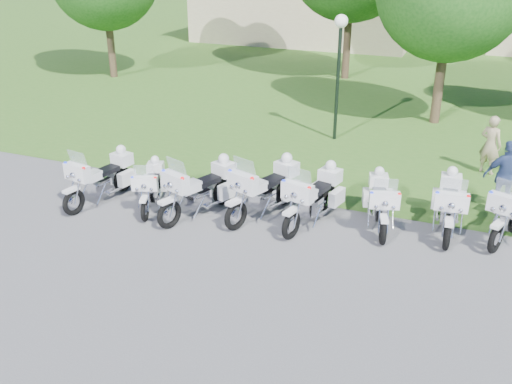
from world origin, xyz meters
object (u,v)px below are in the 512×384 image
at_px(motorcycle_1, 151,185).
at_px(bystander_c, 506,177).
at_px(motorcycle_0, 102,177).
at_px(motorcycle_3, 266,188).
at_px(motorcycle_2, 201,188).
at_px(motorcycle_6, 449,203).
at_px(lamp_post, 340,47).
at_px(bystander_a, 490,145).
at_px(motorcycle_4, 314,196).
at_px(motorcycle_5, 380,201).

height_order(motorcycle_1, bystander_c, bystander_c).
height_order(motorcycle_0, motorcycle_3, motorcycle_3).
relative_size(motorcycle_2, motorcycle_6, 1.00).
height_order(lamp_post, bystander_a, lamp_post).
distance_m(motorcycle_2, motorcycle_3, 1.62).
relative_size(motorcycle_0, motorcycle_6, 0.99).
relative_size(motorcycle_2, lamp_post, 0.58).
xyz_separation_m(motorcycle_4, motorcycle_6, (3.11, 0.84, -0.02)).
xyz_separation_m(motorcycle_0, motorcycle_6, (8.68, 1.72, -0.00)).
distance_m(motorcycle_4, motorcycle_5, 1.60).
xyz_separation_m(motorcycle_6, lamp_post, (-4.23, 5.52, 2.49)).
bearing_deg(motorcycle_5, lamp_post, -81.42).
relative_size(motorcycle_1, motorcycle_5, 0.90).
xyz_separation_m(motorcycle_0, motorcycle_4, (5.58, 0.88, 0.02)).
xyz_separation_m(motorcycle_6, bystander_a, (0.79, 4.17, 0.20)).
height_order(motorcycle_2, motorcycle_4, motorcycle_2).
xyz_separation_m(motorcycle_1, motorcycle_5, (5.74, 1.13, 0.05)).
relative_size(lamp_post, bystander_c, 2.24).
distance_m(motorcycle_2, lamp_post, 7.57).
xyz_separation_m(motorcycle_3, bystander_a, (5.14, 5.06, 0.15)).
relative_size(motorcycle_2, motorcycle_4, 0.99).
distance_m(motorcycle_5, lamp_post, 6.96).
bearing_deg(lamp_post, motorcycle_5, -65.73).
relative_size(motorcycle_6, bystander_c, 1.30).
distance_m(motorcycle_2, bystander_a, 8.72).
xyz_separation_m(motorcycle_5, bystander_c, (2.78, 2.00, 0.30)).
relative_size(motorcycle_1, motorcycle_2, 0.82).
relative_size(motorcycle_0, motorcycle_4, 0.98).
relative_size(motorcycle_5, bystander_a, 1.25).
bearing_deg(motorcycle_6, bystander_a, -105.10).
bearing_deg(motorcycle_1, motorcycle_4, 169.37).
bearing_deg(bystander_a, motorcycle_2, 66.57).
relative_size(motorcycle_4, motorcycle_6, 1.02).
height_order(motorcycle_1, motorcycle_6, motorcycle_6).
bearing_deg(bystander_a, motorcycle_0, 58.31).
bearing_deg(motorcycle_0, motorcycle_2, -163.88).
relative_size(motorcycle_6, lamp_post, 0.58).
height_order(motorcycle_4, lamp_post, lamp_post).
bearing_deg(motorcycle_1, bystander_a, -164.76).
bearing_deg(motorcycle_0, bystander_a, -137.51).
height_order(lamp_post, bystander_c, lamp_post).
xyz_separation_m(motorcycle_1, motorcycle_6, (7.31, 1.52, 0.10)).
distance_m(motorcycle_1, motorcycle_6, 7.47).
xyz_separation_m(motorcycle_2, motorcycle_4, (2.77, 0.61, -0.01)).
bearing_deg(motorcycle_1, motorcycle_6, 171.93).
bearing_deg(bystander_a, motorcycle_3, 71.01).
height_order(motorcycle_4, motorcycle_6, motorcycle_4).
bearing_deg(motorcycle_2, motorcycle_4, -146.77).
distance_m(motorcycle_0, bystander_a, 11.16).
height_order(motorcycle_1, bystander_a, bystander_a).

